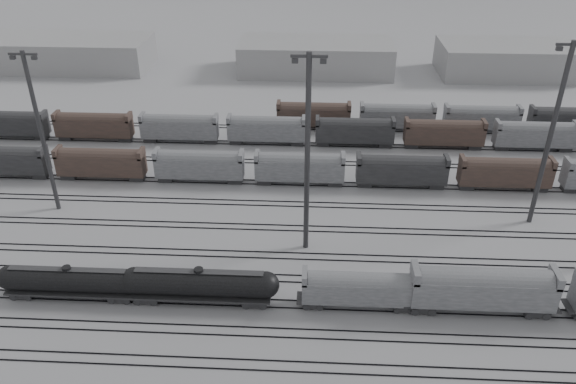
{
  "coord_description": "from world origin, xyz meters",
  "views": [
    {
      "loc": [
        10.52,
        -51.96,
        45.89
      ],
      "look_at": [
        6.57,
        21.91,
        4.0
      ],
      "focal_mm": 35.0,
      "sensor_mm": 36.0,
      "label": 1
    }
  ],
  "objects_px": {
    "tank_car_a": "(69,280)",
    "hopper_car_a": "(359,287)",
    "light_mast_c": "(307,152)",
    "hopper_car_b": "(483,287)",
    "tank_car_b": "(200,284)"
  },
  "relations": [
    {
      "from": "hopper_car_b",
      "to": "tank_car_a",
      "type": "bearing_deg",
      "value": 180.0
    },
    {
      "from": "tank_car_a",
      "to": "hopper_car_b",
      "type": "xyz_separation_m",
      "value": [
        49.84,
        0.0,
        1.16
      ]
    },
    {
      "from": "tank_car_a",
      "to": "tank_car_b",
      "type": "height_order",
      "value": "tank_car_b"
    },
    {
      "from": "hopper_car_b",
      "to": "light_mast_c",
      "type": "bearing_deg",
      "value": 149.63
    },
    {
      "from": "hopper_car_b",
      "to": "light_mast_c",
      "type": "xyz_separation_m",
      "value": [
        -21.11,
        12.37,
        11.05
      ]
    },
    {
      "from": "tank_car_b",
      "to": "hopper_car_a",
      "type": "height_order",
      "value": "hopper_car_a"
    },
    {
      "from": "hopper_car_a",
      "to": "light_mast_c",
      "type": "distance_m",
      "value": 18.32
    },
    {
      "from": "tank_car_b",
      "to": "light_mast_c",
      "type": "distance_m",
      "value": 21.32
    },
    {
      "from": "tank_car_b",
      "to": "hopper_car_b",
      "type": "relative_size",
      "value": 1.15
    },
    {
      "from": "tank_car_a",
      "to": "hopper_car_a",
      "type": "distance_m",
      "value": 35.4
    },
    {
      "from": "tank_car_a",
      "to": "light_mast_c",
      "type": "relative_size",
      "value": 0.64
    },
    {
      "from": "tank_car_a",
      "to": "light_mast_c",
      "type": "xyz_separation_m",
      "value": [
        28.73,
        12.37,
        12.21
      ]
    },
    {
      "from": "hopper_car_a",
      "to": "light_mast_c",
      "type": "height_order",
      "value": "light_mast_c"
    },
    {
      "from": "tank_car_b",
      "to": "light_mast_c",
      "type": "height_order",
      "value": "light_mast_c"
    },
    {
      "from": "hopper_car_b",
      "to": "hopper_car_a",
      "type": "bearing_deg",
      "value": -180.0
    }
  ]
}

